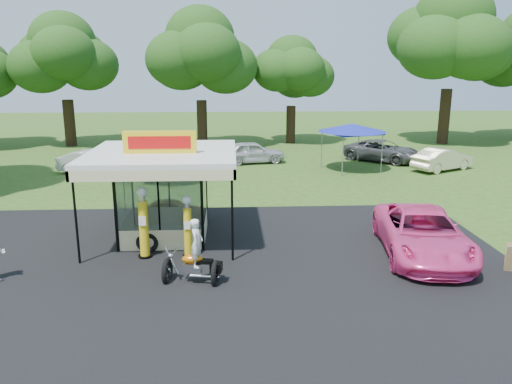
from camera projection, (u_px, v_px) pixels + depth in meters
ground at (214, 293)px, 14.49m from camera, size 120.00×120.00×0.00m
asphalt_apron at (216, 266)px, 16.42m from camera, size 20.00×14.00×0.04m
gas_station_kiosk at (164, 193)px, 18.79m from camera, size 5.40×5.40×4.18m
gas_pump_left at (144, 224)px, 16.87m from camera, size 0.47×0.47×2.52m
gas_pump_right at (188, 228)px, 16.98m from camera, size 0.41×0.41×2.19m
motorcycle at (195, 258)px, 14.99m from camera, size 1.85×1.10×2.12m
spare_tires at (147, 242)px, 17.66m from camera, size 0.89×0.69×0.72m
kiosk_car at (172, 210)px, 21.25m from camera, size 2.82×1.13×0.96m
pink_sedan at (422, 233)px, 17.24m from camera, size 3.41×6.09×1.61m
bg_car_a at (93, 162)px, 30.51m from camera, size 4.51×2.70×1.40m
bg_car_b at (164, 157)px, 32.32m from camera, size 4.89×2.45×1.36m
bg_car_c at (252, 152)px, 33.89m from camera, size 4.65×2.58×1.50m
bg_car_d at (383, 151)px, 34.54m from camera, size 5.54×5.30×1.46m
bg_car_e at (442, 159)px, 31.51m from camera, size 4.48×3.34×1.41m
tent_west at (160, 138)px, 27.82m from camera, size 3.98×3.98×2.78m
tent_east at (352, 128)px, 31.09m from camera, size 4.22×4.22×2.95m
oak_far_b at (64, 63)px, 39.92m from camera, size 8.76×8.76×10.44m
oak_far_c at (200, 61)px, 38.86m from camera, size 9.11×9.11×10.74m
oak_far_d at (292, 77)px, 41.74m from camera, size 7.34×7.34×8.73m
oak_far_e at (451, 45)px, 40.82m from camera, size 10.71×10.71×12.75m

